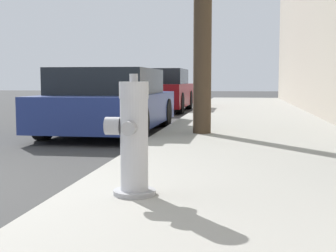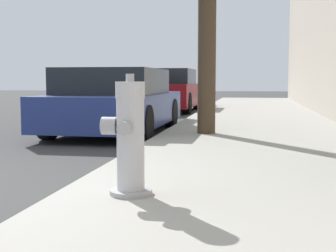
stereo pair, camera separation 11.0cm
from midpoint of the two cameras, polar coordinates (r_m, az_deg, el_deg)
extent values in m
cube|color=#99968E|center=(3.43, 11.30, -10.09)|extent=(3.13, 40.00, 0.14)
cylinder|color=#97979C|center=(3.54, -5.00, -8.03)|extent=(0.32, 0.32, 0.04)
cylinder|color=#B2B2B7|center=(3.47, -5.05, -2.27)|extent=(0.21, 0.21, 0.68)
cylinder|color=#B2B2B7|center=(3.44, -5.11, 4.39)|extent=(0.22, 0.22, 0.12)
cylinder|color=#97979C|center=(3.44, -5.12, 5.89)|extent=(0.06, 0.06, 0.06)
cylinder|color=#97979C|center=(3.31, -5.69, -0.28)|extent=(0.10, 0.09, 0.10)
cylinder|color=#97979C|center=(3.60, -4.49, 0.20)|extent=(0.10, 0.09, 0.10)
cylinder|color=#97979C|center=(3.50, -7.60, 0.01)|extent=(0.11, 0.13, 0.13)
cube|color=navy|center=(8.91, -7.27, 2.10)|extent=(1.81, 4.04, 0.58)
cube|color=black|center=(8.74, -7.61, 5.43)|extent=(1.67, 2.22, 0.46)
cylinder|color=black|center=(10.36, -9.72, 1.69)|extent=(0.20, 0.60, 0.60)
cylinder|color=black|center=(9.96, -0.67, 1.62)|extent=(0.20, 0.60, 0.60)
cylinder|color=black|center=(8.04, -15.42, 0.47)|extent=(0.20, 0.60, 0.60)
cylinder|color=black|center=(7.51, -3.85, 0.31)|extent=(0.20, 0.60, 0.60)
cube|color=maroon|center=(15.01, -1.15, 3.82)|extent=(1.73, 3.82, 0.70)
cube|color=black|center=(14.86, -1.25, 6.06)|extent=(1.59, 2.10, 0.47)
cylinder|color=black|center=(16.33, -3.13, 3.23)|extent=(0.20, 0.64, 0.64)
cylinder|color=black|center=(16.08, 2.35, 3.19)|extent=(0.20, 0.64, 0.64)
cylinder|color=black|center=(14.03, -5.15, 2.82)|extent=(0.20, 0.64, 0.64)
cylinder|color=black|center=(13.73, 1.22, 2.79)|extent=(0.20, 0.64, 0.64)
cylinder|color=#423323|center=(7.56, 3.80, 10.77)|extent=(0.29, 0.29, 3.07)
camera|label=1|loc=(0.06, -90.68, -0.07)|focal=50.00mm
camera|label=2|loc=(0.06, 89.32, 0.07)|focal=50.00mm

